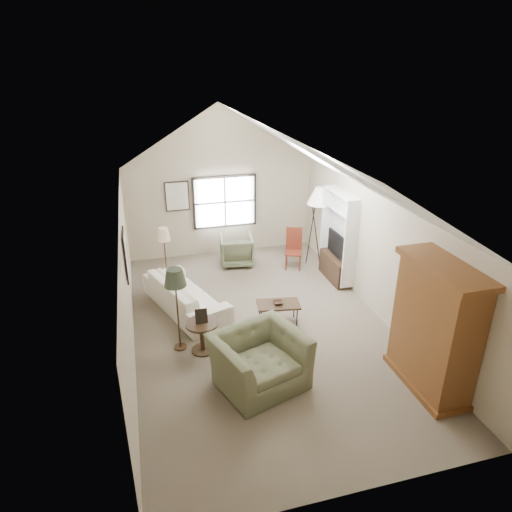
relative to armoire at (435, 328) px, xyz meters
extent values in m
cube|color=brown|center=(-2.18, 2.40, -1.10)|extent=(5.00, 8.00, 0.01)
cube|color=tan|center=(-2.18, 6.40, 0.15)|extent=(5.00, 0.01, 2.50)
cube|color=tan|center=(-2.18, -1.60, 0.15)|extent=(5.00, 0.01, 2.50)
cube|color=tan|center=(-4.68, 2.40, 0.15)|extent=(0.01, 8.00, 2.50)
cube|color=tan|center=(0.32, 2.40, 0.15)|extent=(0.01, 8.00, 2.50)
cube|color=black|center=(-2.08, 6.36, 0.35)|extent=(1.72, 0.08, 1.42)
cube|color=black|center=(-4.65, 2.70, 0.65)|extent=(0.68, 0.04, 0.88)
cube|color=black|center=(-3.33, 6.37, 0.60)|extent=(0.62, 0.04, 0.78)
cube|color=brown|center=(0.00, 0.00, 0.00)|extent=(0.60, 1.50, 2.20)
cube|color=white|center=(0.16, 4.00, 0.05)|extent=(0.32, 1.30, 2.10)
cube|color=#382316|center=(0.14, 4.00, -0.80)|extent=(0.34, 1.18, 0.60)
cube|color=black|center=(0.14, 4.00, -0.18)|extent=(0.05, 0.90, 0.55)
imported|color=white|center=(-3.55, 3.50, -0.75)|extent=(1.70, 2.57, 0.70)
imported|color=#6C6D4C|center=(-2.68, 0.75, -0.64)|extent=(1.72, 1.61, 0.91)
imported|color=#566043|center=(-1.97, 5.50, -0.71)|extent=(0.94, 0.96, 0.78)
cube|color=#312314|center=(-1.80, 2.47, -0.88)|extent=(0.93, 0.61, 0.44)
imported|color=#362316|center=(-1.80, 2.47, -0.63)|extent=(0.24, 0.24, 0.05)
cylinder|color=#342515|center=(-3.45, 1.90, -0.80)|extent=(0.77, 0.77, 0.60)
cube|color=maroon|center=(-0.63, 4.87, -0.57)|extent=(0.53, 0.53, 1.05)
camera|label=1|loc=(-4.34, -5.18, 3.96)|focal=32.00mm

